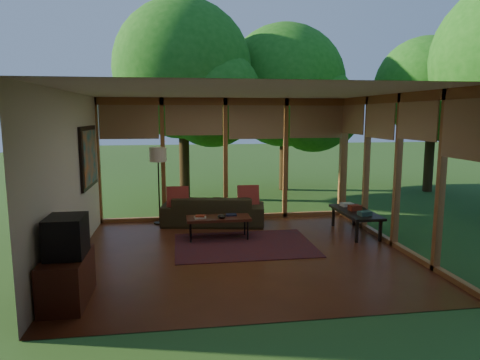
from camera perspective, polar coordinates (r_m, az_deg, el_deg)
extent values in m
plane|color=brown|center=(7.40, 0.36, -9.69)|extent=(5.50, 5.50, 0.00)
plane|color=white|center=(7.03, 0.39, 11.68)|extent=(5.50, 5.50, 0.00)
cube|color=silver|center=(7.20, -21.79, 0.22)|extent=(0.04, 5.00, 2.70)
cube|color=silver|center=(4.67, 5.11, -3.48)|extent=(5.50, 0.04, 2.70)
cube|color=#A06131|center=(9.55, -1.94, 2.77)|extent=(5.50, 0.12, 2.70)
cube|color=#A06131|center=(7.99, 20.27, 1.08)|extent=(0.12, 5.00, 2.70)
plane|color=#2B521E|center=(17.64, 22.60, 0.37)|extent=(40.00, 40.00, 0.00)
cylinder|color=#332412|center=(12.02, -7.54, 8.37)|extent=(0.28, 0.28, 4.56)
sphere|color=#155513|center=(12.08, -7.67, 14.39)|extent=(3.75, 3.75, 3.75)
cylinder|color=#332412|center=(13.46, 5.87, 7.50)|extent=(0.28, 0.28, 4.13)
sphere|color=#155513|center=(13.49, 5.95, 12.39)|extent=(3.72, 3.72, 3.72)
cylinder|color=#332412|center=(14.12, 23.21, 6.68)|extent=(0.28, 0.28, 4.02)
sphere|color=#155513|center=(14.14, 23.49, 11.21)|extent=(3.00, 3.00, 3.00)
cube|color=maroon|center=(7.81, 0.55, -8.64)|extent=(2.48, 1.76, 0.01)
imported|color=#312C18|center=(9.19, -3.58, -4.01)|extent=(2.28, 1.22, 0.63)
cube|color=maroon|center=(9.05, -8.31, -2.37)|extent=(0.46, 0.25, 0.48)
cube|color=maroon|center=(9.18, 1.10, -2.17)|extent=(0.45, 0.24, 0.47)
cube|color=beige|center=(8.02, -5.35, -5.00)|extent=(0.22, 0.18, 0.03)
cube|color=maroon|center=(8.01, -5.35, -4.80)|extent=(0.19, 0.15, 0.03)
cube|color=black|center=(8.20, -1.19, -4.67)|extent=(0.20, 0.15, 0.03)
ellipsoid|color=black|center=(8.00, -2.46, -4.86)|extent=(0.16, 0.16, 0.07)
cube|color=#4D2015|center=(5.90, -22.04, -12.12)|extent=(0.50, 1.00, 0.60)
cube|color=black|center=(5.73, -22.15, -6.96)|extent=(0.45, 0.55, 0.50)
cube|color=#30554B|center=(8.40, 16.28, -4.30)|extent=(0.25, 0.19, 0.08)
cube|color=maroon|center=(8.80, 15.06, -3.59)|extent=(0.25, 0.20, 0.10)
cube|color=beige|center=(9.16, 14.06, -3.20)|extent=(0.27, 0.22, 0.07)
cylinder|color=black|center=(9.48, -10.63, -5.62)|extent=(0.26, 0.26, 0.03)
cylinder|color=black|center=(9.32, -10.77, -1.00)|extent=(0.03, 0.03, 1.52)
cylinder|color=beige|center=(9.23, -10.89, 3.35)|extent=(0.36, 0.36, 0.30)
cube|color=#4D2015|center=(8.10, -2.88, -5.13)|extent=(1.20, 0.50, 0.05)
cylinder|color=black|center=(7.95, -6.58, -7.03)|extent=(0.03, 0.03, 0.38)
cylinder|color=black|center=(8.05, 1.04, -6.77)|extent=(0.03, 0.03, 0.38)
cylinder|color=black|center=(8.30, -6.66, -6.36)|extent=(0.03, 0.03, 0.38)
cylinder|color=black|center=(8.39, 0.63, -6.13)|extent=(0.03, 0.03, 0.38)
cube|color=black|center=(8.77, 15.17, -4.15)|extent=(0.60, 1.40, 0.05)
cube|color=black|center=(8.20, 15.31, -6.70)|extent=(0.05, 0.05, 0.40)
cube|color=black|center=(8.40, 18.20, -6.48)|extent=(0.05, 0.05, 0.40)
cube|color=black|center=(9.28, 12.33, -4.81)|extent=(0.05, 0.05, 0.40)
cube|color=black|center=(9.45, 14.95, -4.66)|extent=(0.05, 0.05, 0.40)
cube|color=black|center=(8.53, -19.54, 2.92)|extent=(0.05, 1.35, 1.15)
cube|color=#1A6278|center=(8.53, -19.34, 2.93)|extent=(0.02, 1.20, 1.00)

